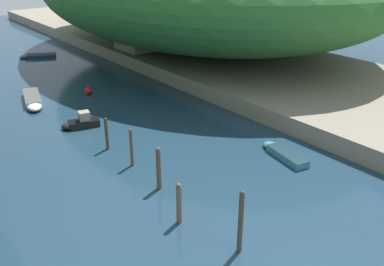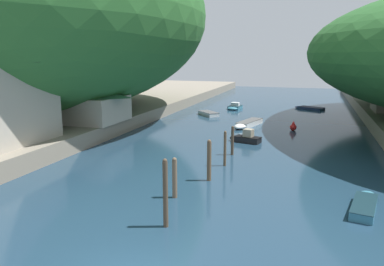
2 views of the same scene
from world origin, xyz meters
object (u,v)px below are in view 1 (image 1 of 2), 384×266
(boat_moored_right, at_px, (283,153))
(boat_far_upstream, at_px, (33,101))
(boat_near_quay, at_px, (37,56))
(boat_small_dinghy, at_px, (80,123))
(right_bank_cottage, at_px, (142,30))
(channel_buoy_near, at_px, (88,90))

(boat_moored_right, xyz_separation_m, boat_far_upstream, (-10.98, 23.38, 0.08))
(boat_far_upstream, bearing_deg, boat_moored_right, 130.15)
(boat_near_quay, height_order, boat_small_dinghy, boat_small_dinghy)
(right_bank_cottage, xyz_separation_m, boat_small_dinghy, (-17.11, -16.82, -3.69))
(boat_moored_right, relative_size, channel_buoy_near, 4.06)
(right_bank_cottage, height_order, boat_near_quay, right_bank_cottage)
(boat_small_dinghy, bearing_deg, right_bank_cottage, -31.15)
(boat_small_dinghy, bearing_deg, boat_moored_right, -132.26)
(right_bank_cottage, distance_m, boat_near_quay, 15.82)
(boat_far_upstream, relative_size, boat_small_dinghy, 1.86)
(right_bank_cottage, xyz_separation_m, boat_moored_right, (-7.34, -31.63, -3.86))
(right_bank_cottage, relative_size, boat_small_dinghy, 1.77)
(right_bank_cottage, xyz_separation_m, boat_near_quay, (-11.22, 10.43, -3.93))
(channel_buoy_near, bearing_deg, boat_small_dinghy, -120.07)
(channel_buoy_near, bearing_deg, boat_far_upstream, 171.79)
(boat_moored_right, bearing_deg, boat_near_quay, 106.76)
(right_bank_cottage, distance_m, channel_buoy_near, 15.97)
(boat_moored_right, relative_size, boat_near_quay, 0.92)
(boat_near_quay, bearing_deg, right_bank_cottage, -106.59)
(boat_far_upstream, distance_m, boat_small_dinghy, 8.65)
(boat_near_quay, bearing_deg, boat_small_dinghy, -165.87)
(boat_moored_right, xyz_separation_m, boat_small_dinghy, (-9.77, 14.81, 0.17))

